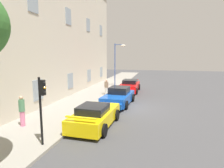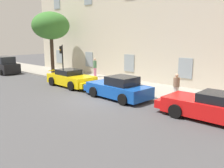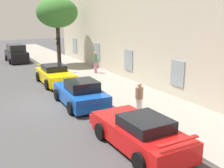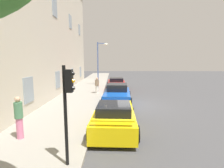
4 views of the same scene
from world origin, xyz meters
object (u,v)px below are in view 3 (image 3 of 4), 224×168
Objects in this scene: sportscar_red_lead at (56,76)px; traffic_light at (59,47)px; pedestrian_admiring at (96,62)px; sportscar_white_middle at (137,131)px; tree_near_kerb at (57,13)px; pedestrian_strolling at (139,98)px; sportscar_yellow_flank at (79,93)px; hatchback_parked at (16,54)px.

sportscar_red_lead is 3.86m from traffic_light.
pedestrian_admiring is at bearing 55.06° from traffic_light.
tree_near_kerb is (-17.19, 2.75, 4.36)m from sportscar_white_middle.
pedestrian_strolling is at bearing -3.19° from tree_near_kerb.
sportscar_white_middle is 3.36m from pedestrian_strolling.
pedestrian_admiring is (4.88, 1.45, -3.91)m from tree_near_kerb.
traffic_light is (-14.05, 1.71, 1.63)m from sportscar_white_middle.
tree_near_kerb is 15.05m from pedestrian_strolling.
sportscar_yellow_flank reaches higher than sportscar_white_middle.
sportscar_red_lead is at bearing -20.84° from tree_near_kerb.
traffic_light is at bearing -124.94° from pedestrian_admiring.
sportscar_red_lead is 1.53× the size of traffic_light.
sportscar_yellow_flank is 12.39m from tree_near_kerb.
pedestrian_strolling is at bearing 6.58° from hatchback_parked.
sportscar_red_lead is 1.16× the size of hatchback_parked.
traffic_light reaches higher than sportscar_yellow_flank.
tree_near_kerb is 2.05× the size of traffic_light.
sportscar_white_middle is at bearing -0.68° from sportscar_yellow_flank.
sportscar_white_middle is at bearing -35.59° from pedestrian_strolling.
pedestrian_admiring is (1.74, 2.49, -1.18)m from traffic_light.
sportscar_white_middle reaches higher than sportscar_red_lead.
sportscar_red_lead is 11.05m from hatchback_parked.
sportscar_red_lead is 0.96× the size of sportscar_white_middle.
pedestrian_admiring reaches higher than sportscar_red_lead.
sportscar_white_middle is 17.94m from tree_near_kerb.
sportscar_white_middle is at bearing -1.76° from sportscar_red_lead.
sportscar_white_middle is 2.78× the size of pedestrian_admiring.
sportscar_yellow_flank is at bearing -149.46° from pedestrian_strolling.
tree_near_kerb reaches higher than sportscar_white_middle.
hatchback_parked is (-15.98, -0.34, 0.20)m from sportscar_yellow_flank.
hatchback_parked reaches higher than sportscar_yellow_flank.
pedestrian_admiring reaches higher than sportscar_white_middle.
hatchback_parked is at bearing -179.30° from sportscar_white_middle.
traffic_light reaches higher than pedestrian_admiring.
sportscar_red_lead is 10.84m from sportscar_white_middle.
sportscar_yellow_flank reaches higher than sportscar_red_lead.
hatchback_parked is 8.19m from traffic_light.
pedestrian_admiring is (-1.48, 3.87, 0.45)m from sportscar_red_lead.
pedestrian_strolling is at bearing 1.18° from traffic_light.
traffic_light reaches higher than hatchback_parked.
sportscar_red_lead is 3.01× the size of pedestrian_strolling.
traffic_light is at bearing 168.62° from sportscar_yellow_flank.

